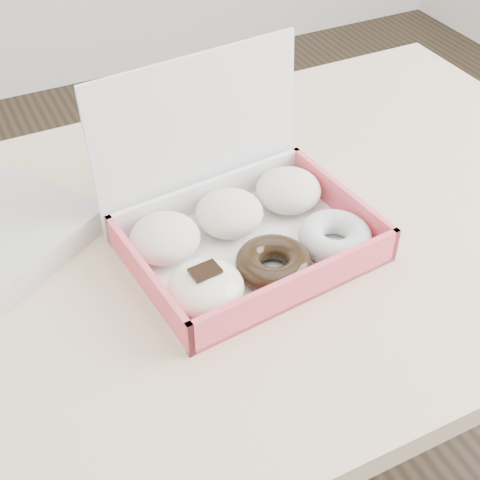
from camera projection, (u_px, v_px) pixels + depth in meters
name	position (u px, v px, depth m)	size (l,w,h in m)	color
table	(259.00, 261.00, 1.05)	(1.20, 0.80, 0.75)	tan
donut_box	(241.00, 226.00, 0.93)	(0.35, 0.30, 0.24)	white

